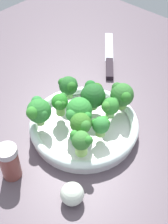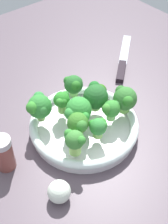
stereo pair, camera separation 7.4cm
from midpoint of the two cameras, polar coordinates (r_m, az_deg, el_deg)
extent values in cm
cube|color=#554852|center=(80.98, 1.24, -3.47)|extent=(130.00, 130.00, 2.50)
cylinder|color=white|center=(78.57, 2.71, -3.20)|extent=(25.92, 25.92, 1.69)
torus|color=white|center=(77.18, 2.75, -2.26)|extent=(27.00, 27.00, 2.07)
cylinder|color=#84CB62|center=(72.40, 1.84, -3.68)|extent=(2.44, 2.44, 2.45)
sphere|color=#3A7D29|center=(70.31, 1.89, -2.15)|extent=(4.95, 4.95, 4.95)
sphere|color=#2D8D31|center=(70.65, 3.23, -0.98)|extent=(2.08, 2.08, 2.08)
sphere|color=#398231|center=(68.83, 2.56, -2.64)|extent=(2.71, 2.71, 2.71)
cylinder|color=#7CB252|center=(77.78, -1.26, 0.71)|extent=(2.21, 2.21, 2.61)
sphere|color=#2B8428|center=(75.98, -1.29, 2.12)|extent=(4.04, 4.04, 4.04)
sphere|color=#34892D|center=(74.37, -1.61, 1.66)|extent=(1.95, 1.95, 1.95)
sphere|color=#317E31|center=(76.63, -0.53, 3.10)|extent=(1.98, 1.98, 1.98)
sphere|color=#337F2D|center=(74.88, -0.99, 1.70)|extent=(2.14, 2.14, 2.14)
cylinder|color=#96CE72|center=(75.11, 1.89, -1.44)|extent=(2.63, 2.63, 2.38)
sphere|color=green|center=(72.85, 1.95, 0.29)|extent=(6.12, 6.12, 6.12)
sphere|color=green|center=(71.39, 0.54, -0.46)|extent=(2.98, 2.98, 2.98)
sphere|color=#368334|center=(71.23, 1.06, -0.47)|extent=(2.55, 2.55, 2.55)
cylinder|color=#82CB65|center=(82.49, 0.71, 3.51)|extent=(2.22, 2.22, 1.98)
sphere|color=#28682A|center=(80.81, 0.72, 4.89)|extent=(4.89, 4.89, 4.89)
sphere|color=#2C7426|center=(79.26, 1.14, 4.72)|extent=(2.64, 2.64, 2.64)
sphere|color=#287027|center=(80.62, -0.34, 5.59)|extent=(2.22, 2.22, 2.22)
sphere|color=#276A22|center=(81.12, 1.52, 5.46)|extent=(2.31, 2.31, 2.31)
cylinder|color=#7FB95B|center=(79.07, 4.76, 1.06)|extent=(2.50, 2.50, 1.87)
sphere|color=#246129|center=(77.07, 4.89, 2.65)|extent=(6.20, 6.20, 6.20)
sphere|color=#1E6825|center=(77.82, 4.63, 4.47)|extent=(2.88, 2.88, 2.88)
sphere|color=#2C6A1A|center=(78.23, 5.78, 3.64)|extent=(3.38, 3.38, 3.38)
sphere|color=#255C28|center=(78.09, 4.36, 3.84)|extent=(3.02, 3.02, 3.02)
cylinder|color=#86C757|center=(79.36, 9.94, 0.72)|extent=(2.74, 2.74, 2.07)
sphere|color=#347730|center=(77.38, 10.20, 2.29)|extent=(5.87, 5.87, 5.87)
sphere|color=#2D7827|center=(75.02, 10.78, 1.77)|extent=(2.65, 2.65, 2.65)
sphere|color=#2E6A2A|center=(77.50, 9.44, 3.65)|extent=(2.75, 2.75, 2.75)
cylinder|color=#91CA66|center=(76.26, -5.09, -0.78)|extent=(1.88, 1.88, 2.30)
sphere|color=#308333|center=(74.12, -5.24, 0.86)|extent=(5.82, 5.82, 5.82)
sphere|color=#378D2E|center=(72.38, -6.50, 0.65)|extent=(2.98, 2.98, 2.98)
sphere|color=green|center=(72.55, -4.70, 0.36)|extent=(2.52, 2.52, 2.52)
sphere|color=#2F853A|center=(75.00, -5.41, 2.55)|extent=(2.77, 2.77, 2.77)
cylinder|color=#91C75B|center=(69.05, 1.45, -6.70)|extent=(2.71, 2.71, 2.75)
sphere|color=#3E8737|center=(66.91, 1.49, -5.23)|extent=(4.26, 4.26, 4.26)
sphere|color=#358B30|center=(65.50, 2.79, -5.33)|extent=(1.89, 1.89, 1.89)
sphere|color=#358C31|center=(67.05, 0.37, -4.07)|extent=(1.99, 1.99, 1.99)
sphere|color=green|center=(67.09, 0.33, -4.68)|extent=(1.86, 1.86, 1.86)
cylinder|color=#7FB355|center=(72.67, 5.34, -4.06)|extent=(2.29, 2.29, 1.80)
sphere|color=#358C3B|center=(71.04, 5.46, -2.89)|extent=(4.01, 4.01, 4.01)
sphere|color=#348933|center=(70.79, 6.66, -2.52)|extent=(1.68, 1.68, 1.68)
sphere|color=green|center=(71.38, 6.25, -2.00)|extent=(2.12, 2.12, 2.12)
sphere|color=green|center=(71.27, 4.58, -2.35)|extent=(2.11, 2.11, 2.11)
cylinder|color=#8FDA74|center=(76.90, 7.69, -0.79)|extent=(2.22, 2.22, 1.92)
sphere|color=#378C34|center=(75.26, 7.85, 0.45)|extent=(4.23, 4.23, 4.23)
sphere|color=#3A8E2F|center=(74.14, 7.08, 0.58)|extent=(2.19, 2.19, 2.19)
sphere|color=#3E8A31|center=(74.05, 7.02, 0.46)|extent=(2.42, 2.42, 2.42)
sphere|color=#39833A|center=(75.50, 8.74, 1.23)|extent=(1.89, 1.89, 1.89)
cube|color=silver|center=(108.32, 9.47, 11.16)|extent=(12.83, 14.77, 0.40)
cube|color=black|center=(97.10, 8.95, 7.19)|extent=(7.81, 8.80, 1.50)
sphere|color=white|center=(65.99, -1.24, -14.46)|extent=(4.92, 4.92, 4.92)
cylinder|color=brown|center=(70.90, -11.37, -7.91)|extent=(4.24, 4.24, 7.47)
cylinder|color=#BFB7BC|center=(67.46, -11.90, -5.59)|extent=(4.45, 4.45, 1.48)
camera|label=1|loc=(0.04, -87.13, 2.84)|focal=50.36mm
camera|label=2|loc=(0.04, 92.87, -2.84)|focal=50.36mm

